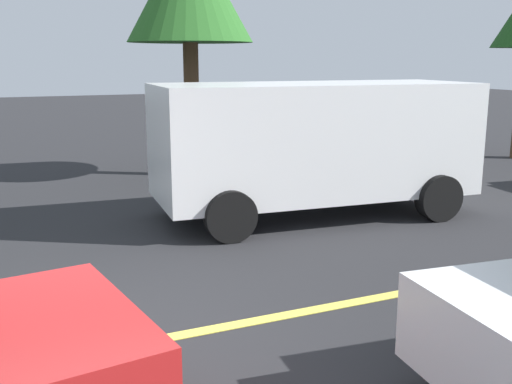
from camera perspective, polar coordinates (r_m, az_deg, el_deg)
ground_plane at (r=5.84m, az=-15.08°, el=-14.35°), size 80.00×80.00×0.00m
lane_marking_centre at (r=6.88m, az=10.74°, el=-9.84°), size 28.00×0.16×0.01m
white_van at (r=10.07m, az=5.40°, el=4.83°), size 5.35×2.62×2.20m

